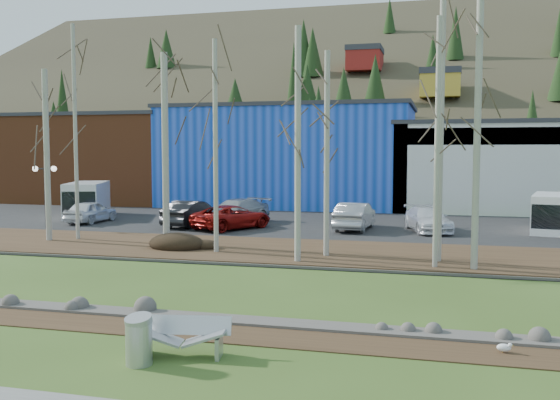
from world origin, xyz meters
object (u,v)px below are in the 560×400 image
(car_2, at_px, (232,217))
(van_white, at_px, (553,213))
(car_4, at_px, (355,216))
(car_5, at_px, (428,219))
(seagull, at_px, (504,347))
(bench_damaged, at_px, (184,336))
(car_1, at_px, (192,213))
(litter_bin, at_px, (139,342))
(car_0, at_px, (91,211))
(van_grey, at_px, (86,200))
(street_lamp, at_px, (45,179))
(car_3, at_px, (235,211))

(car_2, distance_m, van_white, 17.74)
(car_4, height_order, van_white, van_white)
(car_2, height_order, car_5, car_2)
(seagull, bearing_deg, bench_damaged, -147.77)
(car_1, relative_size, car_4, 0.99)
(litter_bin, bearing_deg, car_5, 76.56)
(car_0, xyz_separation_m, van_grey, (-2.06, 2.87, 0.47))
(street_lamp, relative_size, car_5, 0.77)
(street_lamp, bearing_deg, car_3, 11.74)
(car_2, bearing_deg, car_4, -139.34)
(litter_bin, relative_size, car_2, 0.20)
(car_2, relative_size, car_3, 0.96)
(car_0, height_order, car_4, car_4)
(car_4, xyz_separation_m, car_5, (4.00, 0.20, -0.09))
(van_white, bearing_deg, car_2, -158.54)
(seagull, relative_size, street_lamp, 0.11)
(street_lamp, bearing_deg, van_grey, 85.67)
(litter_bin, xyz_separation_m, car_5, (5.56, 23.27, 0.33))
(car_2, relative_size, car_5, 1.05)
(car_1, distance_m, van_white, 20.33)
(car_0, distance_m, car_4, 16.38)
(car_2, bearing_deg, litter_bin, 132.05)
(car_5, distance_m, van_white, 6.78)
(litter_bin, bearing_deg, van_white, 63.67)
(litter_bin, xyz_separation_m, car_1, (-8.00, 22.29, 0.41))
(bench_damaged, bearing_deg, car_3, 95.88)
(car_0, height_order, car_3, car_3)
(seagull, relative_size, car_2, 0.08)
(van_grey, bearing_deg, street_lamp, -99.79)
(van_grey, bearing_deg, car_1, -39.11)
(litter_bin, bearing_deg, street_lamp, 129.36)
(car_1, bearing_deg, van_grey, -10.58)
(car_4, height_order, van_grey, van_grey)
(car_2, xyz_separation_m, car_5, (10.84, 1.70, -0.01))
(car_2, bearing_deg, van_grey, 10.64)
(car_4, relative_size, van_grey, 0.82)
(car_5, height_order, van_white, van_white)
(litter_bin, distance_m, car_3, 24.80)
(car_2, height_order, car_3, car_3)
(car_1, bearing_deg, street_lamp, 30.25)
(seagull, distance_m, car_5, 20.66)
(bench_damaged, relative_size, car_2, 0.41)
(street_lamp, xyz_separation_m, car_5, (21.26, 4.13, -2.15))
(car_3, xyz_separation_m, van_white, (18.11, 0.56, 0.29))
(car_3, bearing_deg, car_4, 13.93)
(bench_damaged, relative_size, seagull, 5.40)
(street_lamp, height_order, van_grey, street_lamp)
(street_lamp, distance_m, car_1, 8.57)
(van_white, bearing_deg, bench_damaged, -104.24)
(car_0, height_order, van_white, van_white)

